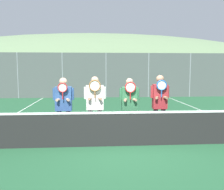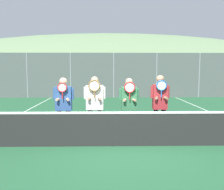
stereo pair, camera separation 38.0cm
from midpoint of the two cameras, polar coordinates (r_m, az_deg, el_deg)
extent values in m
plane|color=#1E4C2D|center=(6.78, 1.62, -11.56)|extent=(120.00, 120.00, 0.00)
ellipsoid|color=#5B7551|center=(66.35, -3.54, 4.34)|extent=(107.10, 59.50, 20.83)
cube|color=tan|center=(27.04, -2.59, 4.84)|extent=(17.26, 5.00, 2.91)
cube|color=#4C4C51|center=(27.06, -2.61, 8.30)|extent=(17.76, 5.50, 0.36)
cylinder|color=gray|center=(18.41, -21.28, 4.19)|extent=(0.06, 0.06, 3.14)
cylinder|color=gray|center=(17.76, -11.85, 4.42)|extent=(0.06, 0.06, 3.14)
cylinder|color=gray|center=(17.61, -1.99, 4.53)|extent=(0.06, 0.06, 3.14)
cylinder|color=gray|center=(17.98, 7.76, 4.51)|extent=(0.06, 0.06, 3.14)
cylinder|color=gray|center=(18.83, 16.86, 4.38)|extent=(0.06, 0.06, 3.14)
cube|color=#4C5451|center=(17.61, -1.99, 4.53)|extent=(18.21, 0.02, 3.14)
cube|color=black|center=(6.66, 1.63, -7.95)|extent=(11.63, 0.02, 0.88)
cube|color=white|center=(6.56, 1.64, -4.03)|extent=(11.63, 0.03, 0.06)
cylinder|color=#232838|center=(7.35, -13.36, -6.83)|extent=(0.13, 0.13, 0.86)
cylinder|color=#232838|center=(7.31, -11.39, -6.85)|extent=(0.13, 0.13, 0.86)
cube|color=#335693|center=(7.20, -12.52, -0.83)|extent=(0.46, 0.22, 0.68)
sphere|color=tan|center=(7.16, -12.61, 3.00)|extent=(0.22, 0.22, 0.22)
cylinder|color=#335693|center=(7.23, -14.54, 0.21)|extent=(0.08, 0.08, 0.34)
cylinder|color=#335693|center=(7.15, -10.52, 0.24)|extent=(0.08, 0.08, 0.34)
cylinder|color=tan|center=(7.13, -13.53, -1.04)|extent=(0.16, 0.27, 0.08)
cylinder|color=tan|center=(7.10, -11.70, -1.03)|extent=(0.16, 0.27, 0.08)
cylinder|color=red|center=(7.01, -12.75, -0.15)|extent=(0.03, 0.03, 0.20)
torus|color=red|center=(6.99, -12.79, 1.64)|extent=(0.27, 0.03, 0.27)
cylinder|color=silver|center=(6.99, -12.79, 1.64)|extent=(0.22, 0.00, 0.22)
cylinder|color=white|center=(7.30, -6.45, -6.73)|extent=(0.13, 0.13, 0.88)
cylinder|color=white|center=(7.30, -4.32, -6.72)|extent=(0.13, 0.13, 0.88)
cube|color=white|center=(7.17, -5.45, -0.60)|extent=(0.49, 0.22, 0.69)
sphere|color=tan|center=(7.13, -5.49, 3.38)|extent=(0.21, 0.21, 0.21)
cylinder|color=white|center=(7.16, -7.63, 0.47)|extent=(0.08, 0.08, 0.34)
cylinder|color=white|center=(7.15, -3.29, 0.50)|extent=(0.08, 0.08, 0.34)
cylinder|color=tan|center=(7.08, -6.46, -0.81)|extent=(0.16, 0.27, 0.08)
cylinder|color=tan|center=(7.08, -4.47, -0.79)|extent=(0.16, 0.27, 0.08)
cylinder|color=#936033|center=(6.98, -5.49, 0.09)|extent=(0.03, 0.03, 0.20)
torus|color=#936033|center=(6.95, -5.51, 2.13)|extent=(0.33, 0.04, 0.33)
cylinder|color=silver|center=(6.95, -5.51, 2.13)|extent=(0.27, 0.00, 0.27)
cylinder|color=#56565B|center=(7.22, 1.48, -6.94)|extent=(0.13, 0.13, 0.86)
cylinder|color=#56565B|center=(7.24, 3.38, -6.90)|extent=(0.13, 0.13, 0.86)
cube|color=#337047|center=(7.10, 2.46, -0.88)|extent=(0.43, 0.22, 0.68)
sphere|color=tan|center=(7.05, 2.48, 3.05)|extent=(0.20, 0.20, 0.20)
cylinder|color=#337047|center=(7.06, 0.51, 0.17)|extent=(0.08, 0.08, 0.33)
cylinder|color=#337047|center=(7.11, 4.41, 0.20)|extent=(0.08, 0.08, 0.33)
cylinder|color=tan|center=(7.00, 1.66, -1.09)|extent=(0.16, 0.27, 0.08)
cylinder|color=tan|center=(7.02, 3.42, -1.07)|extent=(0.16, 0.27, 0.08)
cylinder|color=red|center=(6.91, 2.64, -0.19)|extent=(0.03, 0.03, 0.20)
torus|color=red|center=(6.88, 2.64, 1.79)|extent=(0.31, 0.03, 0.31)
cylinder|color=silver|center=(6.88, 2.64, 1.79)|extent=(0.25, 0.00, 0.25)
cylinder|color=#232838|center=(7.37, 8.44, -6.56)|extent=(0.13, 0.13, 0.90)
cylinder|color=#232838|center=(7.42, 10.13, -6.50)|extent=(0.13, 0.13, 0.90)
cube|color=maroon|center=(7.27, 9.40, -0.35)|extent=(0.41, 0.22, 0.71)
sphere|color=#997056|center=(7.23, 9.47, 3.63)|extent=(0.22, 0.22, 0.22)
cylinder|color=maroon|center=(7.20, 7.65, 0.74)|extent=(0.08, 0.08, 0.35)
cylinder|color=maroon|center=(7.31, 11.15, 0.76)|extent=(0.08, 0.08, 0.35)
cylinder|color=#997056|center=(7.16, 8.77, -0.56)|extent=(0.16, 0.27, 0.08)
cylinder|color=#997056|center=(7.21, 10.34, -0.54)|extent=(0.16, 0.27, 0.08)
cylinder|color=#1E5BAD|center=(7.08, 9.75, 0.33)|extent=(0.03, 0.03, 0.20)
torus|color=#1E5BAD|center=(7.06, 9.78, 2.21)|extent=(0.30, 0.03, 0.30)
cylinder|color=silver|center=(7.06, 9.78, 2.21)|extent=(0.25, 0.00, 0.25)
cube|color=slate|center=(21.35, -15.97, 2.24)|extent=(4.60, 1.76, 0.79)
cube|color=#2D3842|center=(21.31, -16.03, 4.17)|extent=(2.53, 1.62, 0.65)
cylinder|color=black|center=(20.23, -12.31, 1.00)|extent=(0.60, 0.16, 0.60)
cylinder|color=black|center=(22.01, -11.65, 1.42)|extent=(0.60, 0.16, 0.60)
cylinder|color=black|center=(20.87, -20.47, 0.91)|extent=(0.60, 0.16, 0.60)
cylinder|color=black|center=(22.60, -19.19, 1.33)|extent=(0.60, 0.16, 0.60)
cube|color=navy|center=(20.81, -1.98, 2.31)|extent=(4.60, 1.80, 0.74)
cube|color=#2D3842|center=(20.78, -1.99, 4.17)|extent=(2.53, 1.66, 0.61)
cylinder|color=black|center=(20.04, 2.40, 1.09)|extent=(0.60, 0.16, 0.60)
cylinder|color=black|center=(21.86, 1.85, 1.51)|extent=(0.60, 0.16, 0.60)
cylinder|color=black|center=(19.92, -6.17, 1.03)|extent=(0.60, 0.16, 0.60)
cylinder|color=black|center=(21.76, -6.00, 1.46)|extent=(0.60, 0.16, 0.60)
cube|color=maroon|center=(21.76, 11.09, 2.38)|extent=(4.13, 1.70, 0.76)
cube|color=#2D3842|center=(21.72, 11.12, 4.20)|extent=(2.27, 1.57, 0.62)
cylinder|color=black|center=(21.35, 15.16, 1.19)|extent=(0.60, 0.16, 0.60)
cylinder|color=black|center=(23.00, 13.73, 1.57)|extent=(0.60, 0.16, 0.60)
cylinder|color=black|center=(20.62, 8.09, 1.18)|extent=(0.60, 0.16, 0.60)
cylinder|color=black|center=(22.32, 7.15, 1.57)|extent=(0.60, 0.16, 0.60)
camera|label=1|loc=(0.19, -91.49, -0.16)|focal=40.00mm
camera|label=2|loc=(0.19, 88.51, 0.16)|focal=40.00mm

